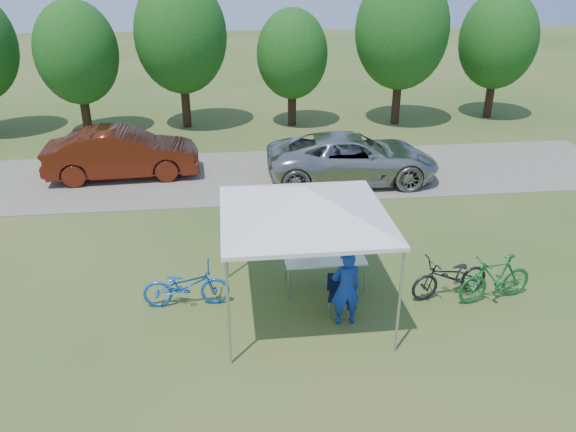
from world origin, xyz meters
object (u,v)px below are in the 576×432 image
object	(u,v)px
folding_table	(325,260)
minivan	(352,158)
cooler	(307,252)
bike_green	(495,278)
sedan	(123,153)
cyclist	(346,288)
bike_blue	(186,285)
bike_dark	(450,277)
folding_chair	(338,291)

from	to	relation	value
folding_table	minivan	xyz separation A→B (m)	(2.00, 6.31, 0.11)
cooler	minivan	bearing A→B (deg)	69.30
bike_green	sedan	world-z (taller)	sedan
cooler	cyclist	world-z (taller)	cyclist
cooler	bike_blue	bearing A→B (deg)	-171.76
cooler	sedan	bearing A→B (deg)	123.49
bike_dark	bike_blue	bearing A→B (deg)	-104.18
folding_table	cyclist	size ratio (longest dim) A/B	1.09
folding_table	folding_chair	xyz separation A→B (m)	(0.11, -0.94, -0.20)
folding_table	bike_dark	size ratio (longest dim) A/B	0.98
bike_dark	minivan	distance (m)	7.01
bike_blue	folding_table	bearing A→B (deg)	-82.56
folding_table	bike_green	xyz separation A→B (m)	(3.45, -0.91, -0.16)
cyclist	minivan	size ratio (longest dim) A/B	0.29
cooler	bike_dark	bearing A→B (deg)	-12.76
cooler	minivan	distance (m)	6.75
cyclist	minivan	distance (m)	7.89
bike_blue	bike_green	bearing A→B (deg)	-94.54
cyclist	bike_dark	distance (m)	2.53
folding_table	minivan	world-z (taller)	minivan
cooler	bike_dark	distance (m)	3.06
folding_table	bike_green	distance (m)	3.57
bike_dark	cyclist	bearing A→B (deg)	-85.05
folding_chair	bike_blue	world-z (taller)	bike_blue
cooler	bike_green	xyz separation A→B (m)	(3.83, -0.91, -0.37)
cooler	bike_green	world-z (taller)	cooler
folding_table	folding_chair	world-z (taller)	folding_chair
cyclist	bike_blue	distance (m)	3.28
folding_chair	sedan	xyz separation A→B (m)	(-5.46, 8.45, 0.35)
bike_green	bike_dark	world-z (taller)	bike_green
cyclist	bike_dark	size ratio (longest dim) A/B	0.89
cyclist	folding_table	bearing A→B (deg)	-86.68
cooler	sedan	distance (m)	9.00
cooler	bike_blue	distance (m)	2.62
folding_chair	bike_blue	bearing A→B (deg)	-173.84
folding_table	bike_blue	xyz separation A→B (m)	(-2.95, -0.37, -0.21)
cyclist	minivan	bearing A→B (deg)	-106.96
sedan	cyclist	bearing A→B (deg)	-151.48
folding_chair	minivan	world-z (taller)	minivan
cyclist	minivan	world-z (taller)	cyclist
bike_blue	sedan	xyz separation A→B (m)	(-2.40, 7.87, 0.36)
cooler	bike_dark	xyz separation A→B (m)	(2.96, -0.67, -0.42)
cooler	sedan	world-z (taller)	sedan
minivan	bike_green	bearing A→B (deg)	-166.78
cyclist	bike_green	bearing A→B (deg)	-175.65
folding_chair	bike_green	distance (m)	3.34
folding_table	bike_green	world-z (taller)	bike_green
folding_chair	cyclist	bearing A→B (deg)	-66.12
cooler	bike_green	bearing A→B (deg)	-13.35
cyclist	bike_blue	bearing A→B (deg)	-21.16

